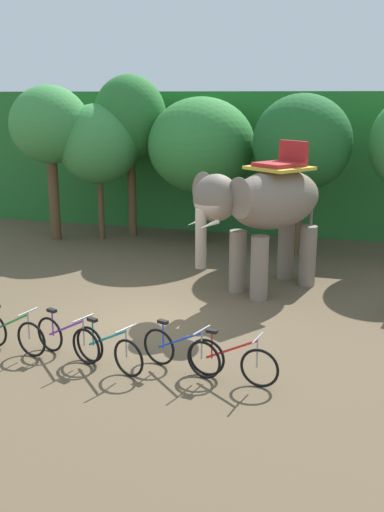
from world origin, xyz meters
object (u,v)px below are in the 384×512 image
at_px(tree_far_right, 50,126).
at_px(elephant, 266,207).
at_px(tree_left, 302,143).
at_px(bike_green, 12,333).
at_px(bike_purple, 67,339).
at_px(tree_center_right, 130,119).
at_px(bike_blue, 181,351).
at_px(tree_far_left, 99,144).
at_px(bike_teal, 108,349).
at_px(bike_red, 232,361).
at_px(tree_center_left, 201,146).

relative_size(tree_far_right, elephant, 1.32).
xyz_separation_m(tree_left, bike_green, (-4.56, -9.03, -3.10)).
distance_m(tree_far_right, bike_purple, 10.66).
relative_size(tree_far_right, bike_purple, 3.21).
xyz_separation_m(tree_center_right, bike_blue, (4.86, -10.02, -3.72)).
bearing_deg(tree_left, tree_far_left, 177.28).
relative_size(tree_center_right, bike_green, 3.32).
height_order(tree_center_right, elephant, tree_center_right).
xyz_separation_m(tree_far_left, tree_center_right, (0.87, 0.75, 0.83)).
relative_size(tree_far_right, tree_far_left, 1.13).
bearing_deg(tree_far_right, bike_green, -66.69).
bearing_deg(tree_center_right, tree_left, -10.14).
bearing_deg(bike_teal, bike_red, 3.56).
height_order(elephant, bike_blue, elephant).
distance_m(tree_far_right, bike_teal, 11.33).
height_order(tree_center_left, bike_green, tree_center_left).
height_order(bike_teal, bike_red, same).
bearing_deg(bike_purple, tree_far_right, 119.57).
bearing_deg(tree_far_right, tree_center_left, 11.39).
height_order(tree_left, bike_green, tree_left).
distance_m(tree_center_left, bike_teal, 10.46).
height_order(tree_center_left, bike_teal, tree_center_left).
relative_size(tree_center_left, bike_green, 2.89).
bearing_deg(tree_center_left, tree_far_right, -168.61).
xyz_separation_m(bike_green, bike_red, (4.42, -0.06, 0.00)).
bearing_deg(bike_purple, tree_left, 69.37).
bearing_deg(bike_blue, bike_purple, -179.15).
bearing_deg(bike_green, tree_far_right, 113.31).
relative_size(tree_far_left, bike_red, 2.73).
relative_size(bike_green, bike_purple, 1.03).
height_order(tree_far_right, tree_center_left, tree_far_right).
bearing_deg(bike_blue, tree_center_left, 102.99).
height_order(tree_far_right, tree_far_left, tree_far_right).
relative_size(tree_far_right, tree_center_left, 1.08).
distance_m(tree_far_left, tree_center_left, 3.52).
bearing_deg(elephant, bike_red, -86.67).
relative_size(tree_center_right, elephant, 1.41).
bearing_deg(bike_purple, bike_red, -1.75).
xyz_separation_m(elephant, bike_teal, (-1.99, -5.33, -1.82)).
xyz_separation_m(tree_far_left, elephant, (6.42, -4.22, -1.07)).
bearing_deg(tree_far_right, elephant, -24.88).
relative_size(tree_left, bike_red, 2.93).
xyz_separation_m(elephant, bike_purple, (-2.95, -5.09, -1.82)).
distance_m(elephant, bike_red, 5.50).
distance_m(bike_purple, bike_teal, 0.99).
height_order(tree_center_left, bike_red, tree_center_left).
bearing_deg(elephant, bike_blue, -97.74).
bearing_deg(bike_teal, tree_far_left, 114.89).
distance_m(bike_green, bike_blue, 3.44).
xyz_separation_m(bike_teal, bike_blue, (1.30, 0.28, 0.00)).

